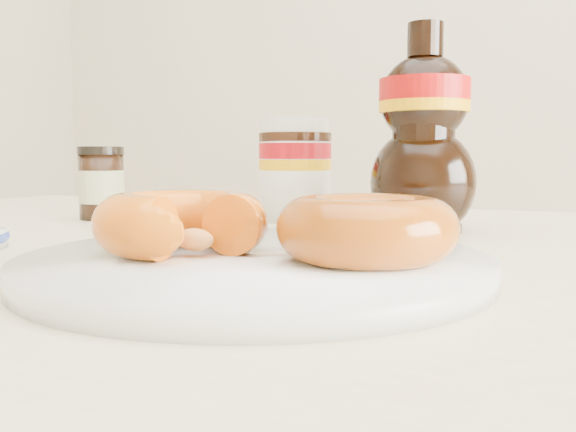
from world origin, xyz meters
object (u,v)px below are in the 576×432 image
at_px(donut_whole, 367,228).
at_px(syrup_bottle, 424,129).
at_px(donut_bitten, 182,223).
at_px(nutella_jar, 295,166).
at_px(dining_table, 271,335).
at_px(plate, 256,265).
at_px(dark_jar, 102,184).

distance_m(donut_whole, syrup_bottle, 0.29).
bearing_deg(donut_bitten, nutella_jar, 98.07).
xyz_separation_m(dining_table, plate, (0.06, -0.15, 0.09)).
relative_size(donut_bitten, donut_whole, 1.03).
bearing_deg(plate, syrup_bottle, 81.87).
relative_size(dining_table, donut_whole, 12.87).
relative_size(dining_table, dark_jar, 15.83).
xyz_separation_m(nutella_jar, syrup_bottle, (0.16, -0.05, 0.04)).
height_order(donut_bitten, syrup_bottle, syrup_bottle).
relative_size(nutella_jar, syrup_bottle, 0.58).
bearing_deg(dark_jar, dining_table, -21.51).
bearing_deg(dark_jar, syrup_bottle, 4.86).
height_order(donut_bitten, nutella_jar, nutella_jar).
xyz_separation_m(dining_table, nutella_jar, (-0.06, 0.19, 0.15)).
relative_size(nutella_jar, dark_jar, 1.37).
xyz_separation_m(plate, syrup_bottle, (0.04, 0.29, 0.10)).
bearing_deg(syrup_bottle, plate, -98.13).
xyz_separation_m(nutella_jar, dark_jar, (-0.22, -0.08, -0.02)).
bearing_deg(nutella_jar, syrup_bottle, -16.04).
height_order(donut_whole, nutella_jar, nutella_jar).
distance_m(plate, dark_jar, 0.43).
bearing_deg(syrup_bottle, donut_whole, -83.87).
bearing_deg(nutella_jar, donut_whole, -59.78).
xyz_separation_m(donut_bitten, donut_whole, (0.12, 0.02, -0.00)).
relative_size(donut_whole, dark_jar, 1.23).
relative_size(donut_bitten, nutella_jar, 0.93).
relative_size(syrup_bottle, dark_jar, 2.36).
bearing_deg(dark_jar, donut_bitten, -42.34).
bearing_deg(nutella_jar, plate, -70.24).
bearing_deg(donut_bitten, donut_whole, 5.40).
distance_m(dining_table, plate, 0.18).
bearing_deg(plate, donut_whole, 4.21).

